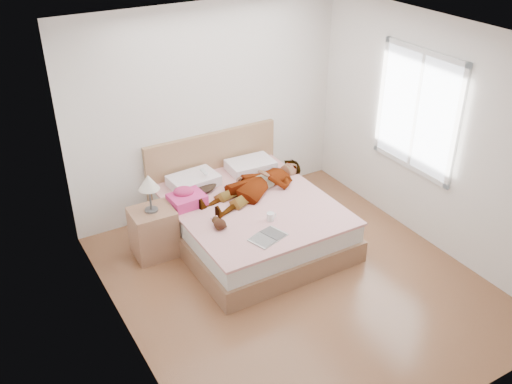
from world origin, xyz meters
TOP-DOWN VIEW (x-y plane):
  - ground at (0.00, 0.00)m, footprint 4.00×4.00m
  - woman at (0.21, 1.19)m, footprint 1.68×1.01m
  - hair at (-0.36, 1.64)m, footprint 0.59×0.66m
  - phone at (-0.29, 1.59)m, footprint 0.08×0.11m
  - room_shell at (1.77, 0.30)m, footprint 4.00×4.00m
  - bed at (0.00, 1.04)m, footprint 1.80×2.08m
  - towel at (-0.66, 1.30)m, footprint 0.41×0.35m
  - magazine at (-0.21, 0.24)m, footprint 0.44×0.35m
  - coffee_mug at (-0.01, 0.52)m, footprint 0.12×0.08m
  - plush_toy at (-0.57, 0.66)m, footprint 0.15×0.21m
  - nightstand at (-1.10, 1.26)m, footprint 0.49×0.43m

SIDE VIEW (x-z plane):
  - ground at x=0.00m, z-range 0.00..0.00m
  - bed at x=0.00m, z-range -0.22..0.78m
  - nightstand at x=-1.10m, z-range -0.17..0.85m
  - magazine at x=-0.21m, z-range 0.51..0.53m
  - hair at x=-0.36m, z-range 0.51..0.59m
  - coffee_mug at x=-0.01m, z-range 0.51..0.60m
  - plush_toy at x=-0.57m, z-range 0.51..0.62m
  - towel at x=-0.66m, z-range 0.49..0.70m
  - woman at x=0.21m, z-range 0.51..0.73m
  - phone at x=-0.29m, z-range 0.68..0.73m
  - room_shell at x=1.77m, z-range -0.50..3.50m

